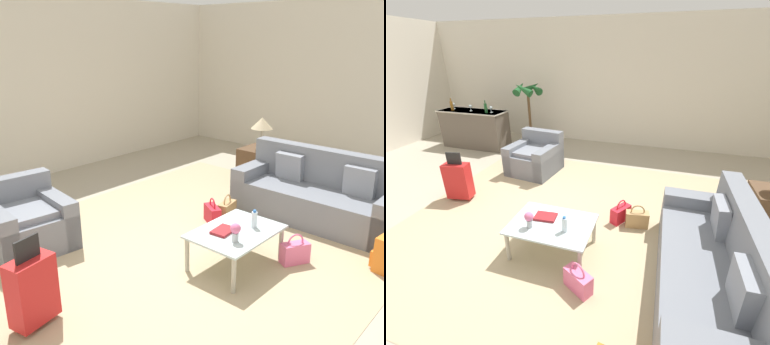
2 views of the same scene
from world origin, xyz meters
TOP-DOWN VIEW (x-y plane):
  - ground_plane at (0.00, 0.00)m, footprint 12.00×12.00m
  - wall_back at (0.00, 4.06)m, footprint 10.24×0.12m
  - area_rug at (0.60, 0.20)m, footprint 5.20×4.40m
  - couch at (2.20, -0.60)m, footprint 0.86×2.25m
  - armchair at (-0.89, 1.67)m, footprint 1.01×1.02m
  - coffee_table at (0.40, -0.50)m, footprint 1.00×0.72m
  - water_bottle at (0.60, -0.60)m, footprint 0.06×0.06m
  - coffee_table_book at (0.28, -0.42)m, footprint 0.28×0.21m
  - flower_vase at (0.18, -0.65)m, footprint 0.11×0.11m
  - bar_console at (-3.10, 2.60)m, footprint 1.76×0.64m
  - wine_glass_leftmost at (-3.70, 2.65)m, footprint 0.08×0.08m
  - wine_glass_left_of_centre at (-3.10, 2.55)m, footprint 0.08×0.08m
  - wine_glass_right_of_centre at (-2.50, 2.55)m, footprint 0.08×0.08m
  - wine_bottle_amber at (-3.60, 2.48)m, footprint 0.07×0.07m
  - wine_bottle_green at (-2.59, 2.48)m, footprint 0.07×0.07m
  - suitcase_red at (-1.60, 0.20)m, footprint 0.44×0.29m
  - handbag_red at (1.11, 0.40)m, footprint 0.28×0.35m
  - handbag_pink at (0.88, -0.97)m, footprint 0.35×0.28m
  - handbag_tan at (1.35, 0.33)m, footprint 0.34×0.19m
  - potted_palm at (-1.80, 3.20)m, footprint 0.64×0.64m

SIDE VIEW (x-z plane):
  - ground_plane at x=0.00m, z-range 0.00..0.00m
  - area_rug at x=0.60m, z-range 0.00..0.01m
  - handbag_red at x=1.11m, z-range -0.05..0.31m
  - handbag_pink at x=0.88m, z-range -0.05..0.31m
  - handbag_tan at x=1.35m, z-range -0.05..0.31m
  - armchair at x=-0.89m, z-range -0.12..0.70m
  - couch at x=2.20m, z-range -0.15..0.79m
  - suitcase_red at x=-1.60m, z-range -0.07..0.78m
  - coffee_table at x=0.40m, z-range 0.16..0.58m
  - coffee_table_book at x=0.28m, z-range 0.42..0.45m
  - bar_console at x=-3.10m, z-range 0.02..0.97m
  - water_bottle at x=0.60m, z-range 0.41..0.62m
  - flower_vase at x=0.18m, z-range 0.44..0.65m
  - potted_palm at x=-1.80m, z-range 0.11..1.78m
  - wine_glass_leftmost at x=-3.70m, z-range 0.99..1.14m
  - wine_glass_left_of_centre at x=-3.10m, z-range 0.99..1.14m
  - wine_glass_right_of_centre at x=-2.50m, z-range 0.99..1.14m
  - wine_bottle_amber at x=-3.60m, z-range 0.92..1.22m
  - wine_bottle_green at x=-2.59m, z-range 0.92..1.22m
  - wall_back at x=0.00m, z-range 0.00..3.10m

